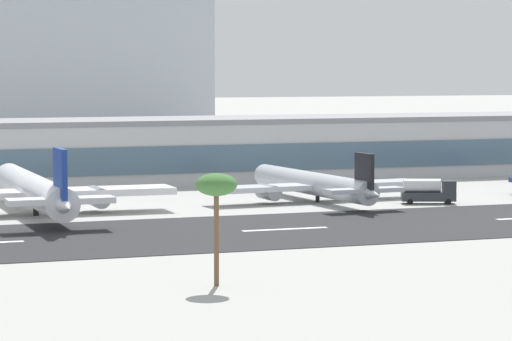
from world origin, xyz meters
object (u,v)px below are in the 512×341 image
service_fuel_truck_1 (429,191)px  palm_tree_2 (216,188)px  airliner_navy_tail_gate_0 (35,192)px  airliner_black_tail_gate_1 (317,185)px  terminal_building (238,149)px

service_fuel_truck_1 → palm_tree_2: palm_tree_2 is taller
airliner_navy_tail_gate_0 → airliner_black_tail_gate_1: 45.71m
terminal_building → airliner_navy_tail_gate_0: 66.29m
terminal_building → palm_tree_2: (-41.54, -113.08, 3.75)m
terminal_building → palm_tree_2: size_ratio=18.33×
airliner_navy_tail_gate_0 → service_fuel_truck_1: (61.25, -5.02, -1.46)m
terminal_building → airliner_navy_tail_gate_0: terminal_building is taller
terminal_building → airliner_black_tail_gate_1: bearing=-92.2°
palm_tree_2 → airliner_navy_tail_gate_0: bearing=94.9°
terminal_building → palm_tree_2: 120.53m
airliner_navy_tail_gate_0 → airliner_black_tail_gate_1: airliner_navy_tail_gate_0 is taller
terminal_building → airliner_black_tail_gate_1: terminal_building is taller
airliner_navy_tail_gate_0 → palm_tree_2: (5.73, -66.68, 6.24)m
airliner_navy_tail_gate_0 → service_fuel_truck_1: size_ratio=5.90×
terminal_building → airliner_navy_tail_gate_0: size_ratio=3.91×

